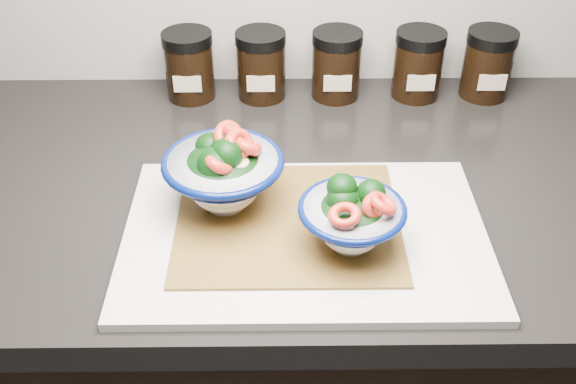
{
  "coord_description": "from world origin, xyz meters",
  "views": [
    {
      "loc": [
        -0.04,
        0.68,
        1.45
      ],
      "look_at": [
        -0.03,
        1.34,
        0.96
      ],
      "focal_mm": 42.0,
      "sensor_mm": 36.0,
      "label": 1
    }
  ],
  "objects_px": {
    "bowl_left": "(224,172)",
    "spice_jar_b": "(261,65)",
    "spice_jar_c": "(336,65)",
    "cutting_board": "(305,235)",
    "bowl_right": "(352,217)",
    "spice_jar_a": "(189,65)",
    "spice_jar_e": "(488,64)",
    "spice_jar_d": "(418,64)"
  },
  "relations": [
    {
      "from": "spice_jar_b",
      "to": "spice_jar_a",
      "type": "bearing_deg",
      "value": 180.0
    },
    {
      "from": "bowl_right",
      "to": "spice_jar_a",
      "type": "relative_size",
      "value": 1.13
    },
    {
      "from": "spice_jar_c",
      "to": "spice_jar_a",
      "type": "bearing_deg",
      "value": 180.0
    },
    {
      "from": "spice_jar_b",
      "to": "spice_jar_c",
      "type": "bearing_deg",
      "value": 0.0
    },
    {
      "from": "cutting_board",
      "to": "spice_jar_e",
      "type": "distance_m",
      "value": 0.49
    },
    {
      "from": "cutting_board",
      "to": "bowl_left",
      "type": "relative_size",
      "value": 2.91
    },
    {
      "from": "spice_jar_b",
      "to": "spice_jar_e",
      "type": "bearing_deg",
      "value": 0.0
    },
    {
      "from": "bowl_left",
      "to": "spice_jar_b",
      "type": "relative_size",
      "value": 1.37
    },
    {
      "from": "bowl_left",
      "to": "spice_jar_a",
      "type": "bearing_deg",
      "value": 103.97
    },
    {
      "from": "bowl_left",
      "to": "bowl_right",
      "type": "xyz_separation_m",
      "value": [
        0.15,
        -0.08,
        -0.01
      ]
    },
    {
      "from": "bowl_left",
      "to": "bowl_right",
      "type": "bearing_deg",
      "value": -27.94
    },
    {
      "from": "cutting_board",
      "to": "spice_jar_a",
      "type": "distance_m",
      "value": 0.41
    },
    {
      "from": "spice_jar_a",
      "to": "spice_jar_d",
      "type": "height_order",
      "value": "same"
    },
    {
      "from": "cutting_board",
      "to": "bowl_right",
      "type": "bearing_deg",
      "value": -27.2
    },
    {
      "from": "bowl_left",
      "to": "spice_jar_c",
      "type": "distance_m",
      "value": 0.35
    },
    {
      "from": "spice_jar_c",
      "to": "spice_jar_e",
      "type": "xyz_separation_m",
      "value": [
        0.25,
        0.0,
        0.0
      ]
    },
    {
      "from": "cutting_board",
      "to": "spice_jar_b",
      "type": "relative_size",
      "value": 3.98
    },
    {
      "from": "bowl_right",
      "to": "spice_jar_a",
      "type": "distance_m",
      "value": 0.46
    },
    {
      "from": "cutting_board",
      "to": "spice_jar_e",
      "type": "bearing_deg",
      "value": 49.89
    },
    {
      "from": "spice_jar_c",
      "to": "spice_jar_d",
      "type": "distance_m",
      "value": 0.13
    },
    {
      "from": "bowl_left",
      "to": "spice_jar_a",
      "type": "relative_size",
      "value": 1.37
    },
    {
      "from": "cutting_board",
      "to": "spice_jar_a",
      "type": "bearing_deg",
      "value": 115.9
    },
    {
      "from": "spice_jar_d",
      "to": "spice_jar_a",
      "type": "bearing_deg",
      "value": 180.0
    },
    {
      "from": "cutting_board",
      "to": "spice_jar_d",
      "type": "distance_m",
      "value": 0.42
    },
    {
      "from": "cutting_board",
      "to": "bowl_right",
      "type": "relative_size",
      "value": 3.52
    },
    {
      "from": "cutting_board",
      "to": "spice_jar_b",
      "type": "xyz_separation_m",
      "value": [
        -0.06,
        0.37,
        0.05
      ]
    },
    {
      "from": "bowl_left",
      "to": "spice_jar_c",
      "type": "height_order",
      "value": "bowl_left"
    },
    {
      "from": "cutting_board",
      "to": "spice_jar_a",
      "type": "xyz_separation_m",
      "value": [
        -0.18,
        0.37,
        0.05
      ]
    },
    {
      "from": "spice_jar_a",
      "to": "spice_jar_d",
      "type": "distance_m",
      "value": 0.38
    },
    {
      "from": "cutting_board",
      "to": "spice_jar_c",
      "type": "distance_m",
      "value": 0.38
    },
    {
      "from": "spice_jar_c",
      "to": "spice_jar_e",
      "type": "distance_m",
      "value": 0.25
    },
    {
      "from": "spice_jar_a",
      "to": "spice_jar_e",
      "type": "distance_m",
      "value": 0.49
    },
    {
      "from": "bowl_left",
      "to": "spice_jar_b",
      "type": "height_order",
      "value": "bowl_left"
    },
    {
      "from": "spice_jar_c",
      "to": "bowl_right",
      "type": "bearing_deg",
      "value": -91.25
    },
    {
      "from": "bowl_right",
      "to": "spice_jar_e",
      "type": "xyz_separation_m",
      "value": [
        0.26,
        0.4,
        -0.0
      ]
    },
    {
      "from": "spice_jar_b",
      "to": "spice_jar_d",
      "type": "relative_size",
      "value": 1.0
    },
    {
      "from": "spice_jar_c",
      "to": "spice_jar_d",
      "type": "relative_size",
      "value": 1.0
    },
    {
      "from": "bowl_right",
      "to": "spice_jar_a",
      "type": "bearing_deg",
      "value": 120.38
    },
    {
      "from": "spice_jar_c",
      "to": "spice_jar_d",
      "type": "xyz_separation_m",
      "value": [
        0.13,
        0.0,
        0.0
      ]
    },
    {
      "from": "spice_jar_b",
      "to": "spice_jar_c",
      "type": "xyz_separation_m",
      "value": [
        0.12,
        0.0,
        0.0
      ]
    },
    {
      "from": "bowl_right",
      "to": "spice_jar_b",
      "type": "bearing_deg",
      "value": 106.14
    },
    {
      "from": "spice_jar_d",
      "to": "spice_jar_e",
      "type": "height_order",
      "value": "same"
    }
  ]
}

